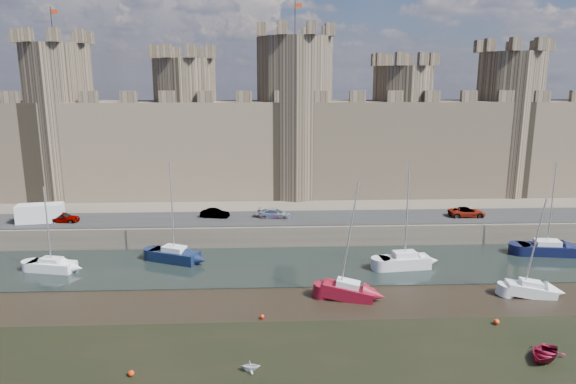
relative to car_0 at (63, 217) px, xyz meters
name	(u,v)px	position (x,y,z in m)	size (l,w,h in m)	color
water_channel	(289,265)	(27.21, -9.36, -3.12)	(160.00, 12.00, 0.08)	black
quay	(279,186)	(27.21, 26.64, -1.91)	(160.00, 60.00, 2.50)	#4C443A
road	(285,218)	(27.21, 0.64, -0.61)	(160.00, 7.00, 0.10)	black
castle	(277,134)	(26.57, 14.64, 8.51)	(108.50, 11.00, 29.00)	#42382B
car_0	(63,217)	(0.00, 0.00, 0.00)	(1.56, 3.87, 1.32)	gray
car_1	(215,213)	(18.38, 1.30, -0.06)	(1.26, 3.61, 1.19)	gray
car_2	(275,214)	(25.93, 0.89, -0.06)	(1.69, 4.16, 1.21)	gray
car_3	(467,212)	(50.36, 0.32, -0.03)	(2.10, 4.56, 1.27)	gray
van	(40,213)	(-2.71, 0.14, 0.49)	(5.27, 2.11, 2.30)	silver
sailboat_0	(52,265)	(2.41, -9.99, -2.43)	(5.10, 2.85, 9.00)	silver
sailboat_1	(174,255)	(14.73, -7.70, -2.31)	(5.87, 4.14, 10.97)	black
sailboat_2	(405,261)	(39.46, -10.75, -2.28)	(5.46, 2.61, 11.38)	silver
sailboat_3	(547,248)	(56.85, -7.24, -2.35)	(6.33, 3.18, 10.62)	black
sailboat_4	(348,291)	(32.26, -18.10, -2.36)	(5.04, 3.03, 11.03)	maroon
sailboat_5	(530,289)	(49.27, -18.22, -2.46)	(4.59, 2.33, 9.48)	silver
dinghy_3	(251,366)	(23.67, -29.61, -2.80)	(1.18, 0.72, 1.37)	silver
dinghy_4	(544,354)	(44.75, -29.00, -2.80)	(2.45, 0.71, 3.42)	maroon
buoy_0	(131,373)	(15.57, -29.89, -2.95)	(0.43, 0.43, 0.43)	#BC2A08
buoy_1	(262,317)	(24.42, -21.80, -2.96)	(0.39, 0.39, 0.39)	red
buoy_3	(496,322)	(43.67, -23.64, -2.92)	(0.47, 0.47, 0.47)	red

